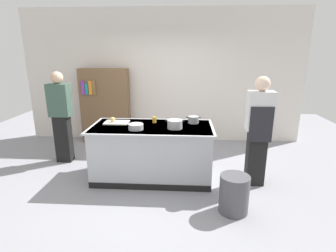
{
  "coord_description": "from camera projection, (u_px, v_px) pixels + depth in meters",
  "views": [
    {
      "loc": [
        0.52,
        -4.1,
        2.07
      ],
      "look_at": [
        0.25,
        0.2,
        0.85
      ],
      "focal_mm": 28.39,
      "sensor_mm": 36.0,
      "label": 1
    }
  ],
  "objects": [
    {
      "name": "back_wall",
      "position": [
        162.0,
        77.0,
        6.14
      ],
      "size": [
        6.4,
        0.12,
        3.0
      ],
      "primitive_type": "cube",
      "color": "silver",
      "rests_on": "ground_plane"
    },
    {
      "name": "bookshelf",
      "position": [
        105.0,
        106.0,
        6.11
      ],
      "size": [
        1.1,
        0.31,
        1.7
      ],
      "color": "brown",
      "rests_on": "ground_plane"
    },
    {
      "name": "juice_cup",
      "position": [
        154.0,
        120.0,
        4.49
      ],
      "size": [
        0.07,
        0.07,
        0.1
      ],
      "primitive_type": "cylinder",
      "color": "yellow",
      "rests_on": "counter_island"
    },
    {
      "name": "sauce_pan",
      "position": [
        193.0,
        120.0,
        4.45
      ],
      "size": [
        0.24,
        0.18,
        0.12
      ],
      "color": "#99999E",
      "rests_on": "counter_island"
    },
    {
      "name": "cutting_board",
      "position": [
        117.0,
        122.0,
        4.47
      ],
      "size": [
        0.4,
        0.28,
        0.02
      ],
      "primitive_type": "cube",
      "color": "silver",
      "rests_on": "counter_island"
    },
    {
      "name": "mixing_bowl",
      "position": [
        136.0,
        127.0,
        4.09
      ],
      "size": [
        0.23,
        0.23,
        0.09
      ],
      "primitive_type": "cylinder",
      "color": "#B7BABF",
      "rests_on": "counter_island"
    },
    {
      "name": "person_guest",
      "position": [
        61.0,
        115.0,
        4.96
      ],
      "size": [
        0.38,
        0.24,
        1.72
      ],
      "rotation": [
        0.0,
        0.0,
        -1.89
      ],
      "color": "black",
      "rests_on": "ground_plane"
    },
    {
      "name": "ground_plane",
      "position": [
        153.0,
        177.0,
        4.53
      ],
      "size": [
        10.0,
        10.0,
        0.0
      ],
      "primitive_type": "plane",
      "color": "gray"
    },
    {
      "name": "trash_bin",
      "position": [
        234.0,
        194.0,
        3.49
      ],
      "size": [
        0.39,
        0.39,
        0.52
      ],
      "primitive_type": "cylinder",
      "color": "#4C4C51",
      "rests_on": "ground_plane"
    },
    {
      "name": "person_chef",
      "position": [
        258.0,
        129.0,
        4.06
      ],
      "size": [
        0.38,
        0.25,
        1.72
      ],
      "rotation": [
        0.0,
        0.0,
        1.26
      ],
      "color": "black",
      "rests_on": "ground_plane"
    },
    {
      "name": "onion",
      "position": [
        113.0,
        119.0,
        4.45
      ],
      "size": [
        0.09,
        0.09,
        0.09
      ],
      "primitive_type": "sphere",
      "color": "tan",
      "rests_on": "cutting_board"
    },
    {
      "name": "counter_island",
      "position": [
        152.0,
        151.0,
        4.41
      ],
      "size": [
        1.98,
        0.98,
        0.9
      ],
      "color": "#B7BABF",
      "rests_on": "ground_plane"
    },
    {
      "name": "stock_pot",
      "position": [
        175.0,
        124.0,
        4.14
      ],
      "size": [
        0.3,
        0.24,
        0.14
      ],
      "color": "#B7BABF",
      "rests_on": "counter_island"
    }
  ]
}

